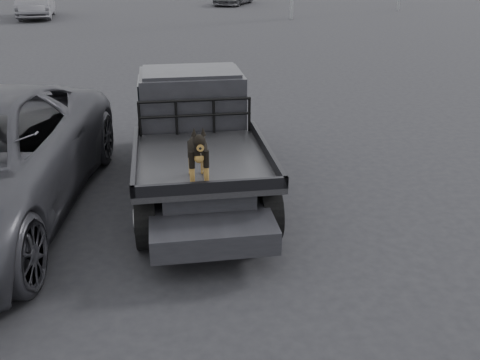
{
  "coord_description": "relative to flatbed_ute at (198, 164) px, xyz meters",
  "views": [
    {
      "loc": [
        -0.31,
        -6.05,
        3.67
      ],
      "look_at": [
        0.58,
        -0.35,
        1.17
      ],
      "focal_mm": 40.0,
      "sensor_mm": 36.0,
      "label": 1
    }
  ],
  "objects": [
    {
      "name": "ground",
      "position": [
        -0.25,
        -2.0,
        -0.46
      ],
      "size": [
        120.0,
        120.0,
        0.0
      ],
      "primitive_type": "plane",
      "color": "black",
      "rests_on": "ground"
    },
    {
      "name": "flatbed_ute",
      "position": [
        0.0,
        0.0,
        0.0
      ],
      "size": [
        2.0,
        5.4,
        0.92
      ],
      "primitive_type": null,
      "color": "black",
      "rests_on": "ground"
    },
    {
      "name": "ute_cab",
      "position": [
        0.0,
        0.95,
        0.9
      ],
      "size": [
        1.72,
        1.3,
        0.88
      ],
      "primitive_type": null,
      "color": "black",
      "rests_on": "flatbed_ute"
    },
    {
      "name": "headache_rack",
      "position": [
        0.0,
        0.2,
        0.74
      ],
      "size": [
        1.8,
        0.08,
        0.55
      ],
      "primitive_type": null,
      "color": "black",
      "rests_on": "flatbed_ute"
    },
    {
      "name": "dog",
      "position": [
        -0.11,
        -1.67,
        0.83
      ],
      "size": [
        0.32,
        0.6,
        0.74
      ],
      "primitive_type": null,
      "color": "black",
      "rests_on": "flatbed_ute"
    },
    {
      "name": "distant_car_a",
      "position": [
        -7.18,
        25.51,
        0.37
      ],
      "size": [
        2.23,
        5.18,
        1.66
      ],
      "primitive_type": "imported",
      "rotation": [
        0.0,
        0.0,
        0.1
      ],
      "color": "#4D4C51",
      "rests_on": "ground"
    }
  ]
}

